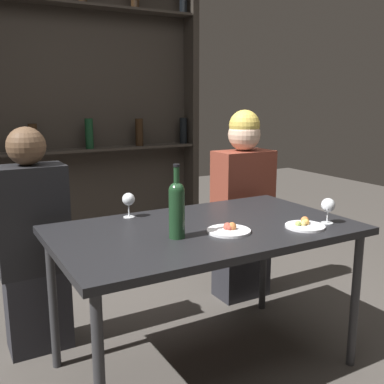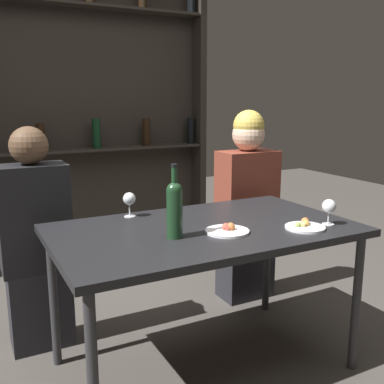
{
  "view_description": "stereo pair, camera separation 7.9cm",
  "coord_description": "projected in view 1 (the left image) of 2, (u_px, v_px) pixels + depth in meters",
  "views": [
    {
      "loc": [
        -1.1,
        -1.81,
        1.37
      ],
      "look_at": [
        0.0,
        0.13,
        0.9
      ],
      "focal_mm": 42.0,
      "sensor_mm": 36.0,
      "label": 1
    },
    {
      "loc": [
        -1.03,
        -1.85,
        1.37
      ],
      "look_at": [
        0.0,
        0.13,
        0.9
      ],
      "focal_mm": 42.0,
      "sensor_mm": 36.0,
      "label": 2
    }
  ],
  "objects": [
    {
      "name": "wine_glass_0",
      "position": [
        128.0,
        200.0,
        2.35
      ],
      "size": [
        0.07,
        0.07,
        0.13
      ],
      "color": "silver",
      "rests_on": "dining_table"
    },
    {
      "name": "seated_person_right",
      "position": [
        243.0,
        207.0,
        3.07
      ],
      "size": [
        0.39,
        0.22,
        1.3
      ],
      "color": "#26262B",
      "rests_on": "ground_plane"
    },
    {
      "name": "dining_table",
      "position": [
        205.0,
        238.0,
        2.21
      ],
      "size": [
        1.47,
        0.86,
        0.75
      ],
      "color": "black",
      "rests_on": "ground_plane"
    },
    {
      "name": "wine_rack_wall",
      "position": [
        86.0,
        121.0,
        3.75
      ],
      "size": [
        2.01,
        0.21,
        2.34
      ],
      "color": "#28231E",
      "rests_on": "ground_plane"
    },
    {
      "name": "wine_glass_1",
      "position": [
        328.0,
        206.0,
        2.24
      ],
      "size": [
        0.07,
        0.07,
        0.13
      ],
      "color": "silver",
      "rests_on": "dining_table"
    },
    {
      "name": "wine_bottle",
      "position": [
        177.0,
        207.0,
        2.0
      ],
      "size": [
        0.07,
        0.07,
        0.34
      ],
      "color": "#19381E",
      "rests_on": "dining_table"
    },
    {
      "name": "food_plate_0",
      "position": [
        305.0,
        225.0,
        2.19
      ],
      "size": [
        0.19,
        0.19,
        0.04
      ],
      "color": "white",
      "rests_on": "dining_table"
    },
    {
      "name": "ground_plane",
      "position": [
        204.0,
        365.0,
        2.35
      ],
      "size": [
        10.0,
        10.0,
        0.0
      ],
      "primitive_type": "plane",
      "color": "#47423D"
    },
    {
      "name": "food_plate_1",
      "position": [
        229.0,
        230.0,
        2.11
      ],
      "size": [
        0.21,
        0.21,
        0.05
      ],
      "color": "white",
      "rests_on": "dining_table"
    },
    {
      "name": "seated_person_left",
      "position": [
        34.0,
        248.0,
        2.41
      ],
      "size": [
        0.37,
        0.22,
        1.23
      ],
      "color": "#26262B",
      "rests_on": "ground_plane"
    }
  ]
}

